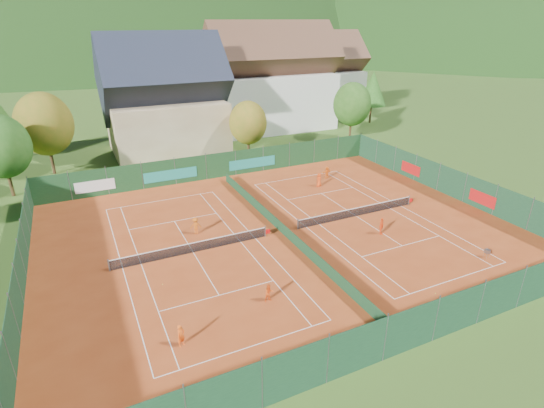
{
  "coord_description": "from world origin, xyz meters",
  "views": [
    {
      "loc": [
        -15.06,
        -29.62,
        17.31
      ],
      "look_at": [
        0.0,
        2.0,
        2.0
      ],
      "focal_mm": 28.0,
      "sensor_mm": 36.0,
      "label": 1
    }
  ],
  "objects_px": {
    "player_right_far_a": "(319,180)",
    "player_right_far_b": "(327,173)",
    "ball_hopper": "(487,251)",
    "player_left_near": "(181,336)",
    "player_left_far": "(196,226)",
    "chalet": "(165,104)",
    "player_left_mid": "(269,293)",
    "player_right_near": "(381,226)",
    "hotel_block_b": "(318,79)",
    "hotel_block_a": "(271,84)"
  },
  "relations": [
    {
      "from": "player_left_far",
      "to": "chalet",
      "type": "bearing_deg",
      "value": -87.9
    },
    {
      "from": "player_right_far_b",
      "to": "player_left_mid",
      "type": "bearing_deg",
      "value": 43.39
    },
    {
      "from": "chalet",
      "to": "player_right_far_a",
      "type": "relative_size",
      "value": 10.34
    },
    {
      "from": "player_right_far_a",
      "to": "hotel_block_a",
      "type": "bearing_deg",
      "value": -126.51
    },
    {
      "from": "player_left_far",
      "to": "player_right_far_a",
      "type": "distance_m",
      "value": 16.59
    },
    {
      "from": "chalet",
      "to": "player_left_near",
      "type": "height_order",
      "value": "chalet"
    },
    {
      "from": "hotel_block_b",
      "to": "player_left_near",
      "type": "distance_m",
      "value": 68.44
    },
    {
      "from": "player_left_far",
      "to": "player_left_mid",
      "type": "bearing_deg",
      "value": 108.42
    },
    {
      "from": "player_left_near",
      "to": "player_right_near",
      "type": "bearing_deg",
      "value": -11.98
    },
    {
      "from": "player_left_near",
      "to": "player_left_mid",
      "type": "relative_size",
      "value": 1.1
    },
    {
      "from": "player_right_far_b",
      "to": "player_left_far",
      "type": "bearing_deg",
      "value": 16.06
    },
    {
      "from": "hotel_block_a",
      "to": "hotel_block_b",
      "type": "height_order",
      "value": "hotel_block_a"
    },
    {
      "from": "player_left_near",
      "to": "player_right_far_b",
      "type": "bearing_deg",
      "value": 12.17
    },
    {
      "from": "player_left_near",
      "to": "hotel_block_b",
      "type": "bearing_deg",
      "value": 22.73
    },
    {
      "from": "chalet",
      "to": "player_left_mid",
      "type": "distance_m",
      "value": 38.95
    },
    {
      "from": "hotel_block_b",
      "to": "player_right_far_a",
      "type": "bearing_deg",
      "value": -120.66
    },
    {
      "from": "player_left_mid",
      "to": "player_right_near",
      "type": "height_order",
      "value": "player_right_near"
    },
    {
      "from": "player_left_mid",
      "to": "player_left_far",
      "type": "distance_m",
      "value": 11.68
    },
    {
      "from": "player_right_near",
      "to": "player_left_mid",
      "type": "bearing_deg",
      "value": 146.78
    },
    {
      "from": "hotel_block_a",
      "to": "ball_hopper",
      "type": "distance_m",
      "value": 47.31
    },
    {
      "from": "hotel_block_b",
      "to": "player_left_near",
      "type": "xyz_separation_m",
      "value": [
        -41.52,
        -54.08,
        -5.91
      ]
    },
    {
      "from": "hotel_block_a",
      "to": "player_right_near",
      "type": "xyz_separation_m",
      "value": [
        -8.25,
        -39.9,
        -6.61
      ]
    },
    {
      "from": "chalet",
      "to": "hotel_block_b",
      "type": "height_order",
      "value": "chalet"
    },
    {
      "from": "hotel_block_a",
      "to": "hotel_block_b",
      "type": "distance_m",
      "value": 16.14
    },
    {
      "from": "player_left_far",
      "to": "hotel_block_b",
      "type": "bearing_deg",
      "value": -121.8
    },
    {
      "from": "player_left_mid",
      "to": "player_right_far_b",
      "type": "relative_size",
      "value": 0.9
    },
    {
      "from": "player_left_mid",
      "to": "player_left_far",
      "type": "bearing_deg",
      "value": 96.05
    },
    {
      "from": "player_left_near",
      "to": "chalet",
      "type": "bearing_deg",
      "value": 48.24
    },
    {
      "from": "hotel_block_b",
      "to": "ball_hopper",
      "type": "bearing_deg",
      "value": -107.52
    },
    {
      "from": "player_left_near",
      "to": "player_left_far",
      "type": "xyz_separation_m",
      "value": [
        4.68,
        13.22,
        0.06
      ]
    },
    {
      "from": "hotel_block_b",
      "to": "player_right_far_b",
      "type": "relative_size",
      "value": 12.03
    },
    {
      "from": "hotel_block_a",
      "to": "player_left_mid",
      "type": "xyz_separation_m",
      "value": [
        -21.18,
        -44.43,
        -6.73
      ]
    },
    {
      "from": "player_right_near",
      "to": "player_right_far_a",
      "type": "distance_m",
      "value": 12.34
    },
    {
      "from": "chalet",
      "to": "player_right_far_a",
      "type": "height_order",
      "value": "chalet"
    },
    {
      "from": "hotel_block_a",
      "to": "ball_hopper",
      "type": "height_order",
      "value": "hotel_block_a"
    },
    {
      "from": "player_right_far_b",
      "to": "chalet",
      "type": "bearing_deg",
      "value": -60.04
    },
    {
      "from": "player_right_far_a",
      "to": "player_right_far_b",
      "type": "xyz_separation_m",
      "value": [
        2.2,
        1.84,
        -0.07
      ]
    },
    {
      "from": "player_left_near",
      "to": "player_right_near",
      "type": "relative_size",
      "value": 0.92
    },
    {
      "from": "hotel_block_a",
      "to": "player_left_mid",
      "type": "distance_m",
      "value": 49.67
    },
    {
      "from": "player_left_near",
      "to": "player_right_far_b",
      "type": "distance_m",
      "value": 30.39
    },
    {
      "from": "player_left_far",
      "to": "player_right_far_b",
      "type": "xyz_separation_m",
      "value": [
        17.93,
        7.09,
        -0.05
      ]
    },
    {
      "from": "ball_hopper",
      "to": "player_left_far",
      "type": "xyz_separation_m",
      "value": [
        -19.58,
        13.83,
        0.22
      ]
    },
    {
      "from": "hotel_block_b",
      "to": "player_right_far_b",
      "type": "xyz_separation_m",
      "value": [
        -18.91,
        -33.77,
        -5.9
      ]
    },
    {
      "from": "ball_hopper",
      "to": "player_left_mid",
      "type": "distance_m",
      "value": 18.06
    },
    {
      "from": "player_left_near",
      "to": "player_left_mid",
      "type": "distance_m",
      "value": 6.55
    },
    {
      "from": "ball_hopper",
      "to": "player_left_far",
      "type": "bearing_deg",
      "value": 144.76
    },
    {
      "from": "player_left_near",
      "to": "player_left_mid",
      "type": "xyz_separation_m",
      "value": [
        6.34,
        1.65,
        -0.06
      ]
    },
    {
      "from": "ball_hopper",
      "to": "player_left_near",
      "type": "bearing_deg",
      "value": 178.54
    },
    {
      "from": "chalet",
      "to": "player_right_far_b",
      "type": "xyz_separation_m",
      "value": [
        14.09,
        -19.77,
        -5.91
      ]
    },
    {
      "from": "hotel_block_b",
      "to": "player_right_near",
      "type": "relative_size",
      "value": 11.21
    }
  ]
}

